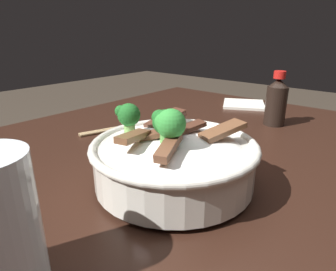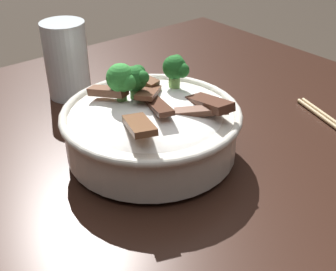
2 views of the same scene
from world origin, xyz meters
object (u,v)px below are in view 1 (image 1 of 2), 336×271
at_px(rice_bowl, 174,156).
at_px(chopsticks_pair, 126,127).
at_px(folded_napkin, 244,104).
at_px(soy_sauce_bottle, 276,102).

bearing_deg(rice_bowl, chopsticks_pair, 62.01).
relative_size(rice_bowl, chopsticks_pair, 1.13).
xyz_separation_m(rice_bowl, folded_napkin, (0.55, 0.15, -0.05)).
distance_m(chopsticks_pair, folded_napkin, 0.42).
distance_m(chopsticks_pair, soy_sauce_bottle, 0.38).
distance_m(rice_bowl, chopsticks_pair, 0.31).
bearing_deg(soy_sauce_bottle, chopsticks_pair, 134.69).
bearing_deg(soy_sauce_bottle, folded_napkin, 47.68).
distance_m(rice_bowl, folded_napkin, 0.57).
bearing_deg(chopsticks_pair, soy_sauce_bottle, -45.31).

